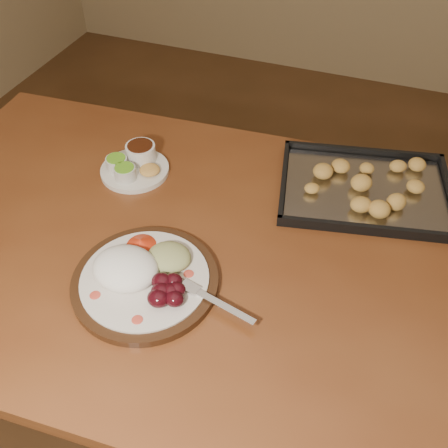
% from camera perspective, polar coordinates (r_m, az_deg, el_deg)
% --- Properties ---
extents(ground, '(4.00, 4.00, 0.00)m').
position_cam_1_polar(ground, '(1.83, 6.32, -13.22)').
color(ground, brown).
rests_on(ground, ground).
extents(dining_table, '(1.55, 0.99, 0.75)m').
position_cam_1_polar(dining_table, '(1.16, -2.20, -5.66)').
color(dining_table, brown).
rests_on(dining_table, ground).
extents(dinner_plate, '(0.39, 0.30, 0.07)m').
position_cam_1_polar(dinner_plate, '(1.02, -9.19, -5.80)').
color(dinner_plate, black).
rests_on(dinner_plate, dining_table).
extents(condiment_saucer, '(0.17, 0.17, 0.06)m').
position_cam_1_polar(condiment_saucer, '(1.28, -10.21, 6.73)').
color(condiment_saucer, silver).
rests_on(condiment_saucer, dining_table).
extents(baking_tray, '(0.46, 0.37, 0.04)m').
position_cam_1_polar(baking_tray, '(1.25, 15.78, 4.00)').
color(baking_tray, black).
rests_on(baking_tray, dining_table).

